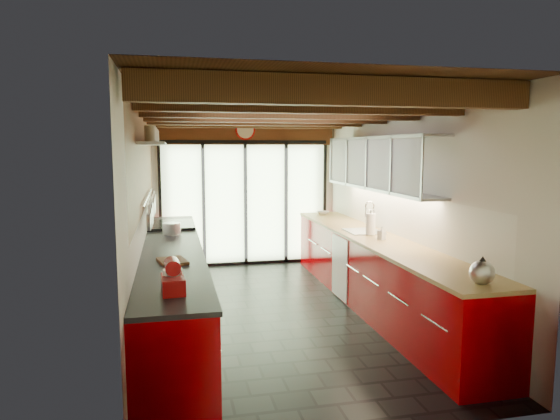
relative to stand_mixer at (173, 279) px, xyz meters
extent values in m
plane|color=black|center=(1.27, 1.95, -1.03)|extent=(5.50, 5.50, 0.00)
plane|color=silver|center=(1.27, 4.70, 0.27)|extent=(3.20, 0.00, 3.20)
plane|color=silver|center=(1.27, -0.80, 0.27)|extent=(3.20, 0.00, 3.20)
plane|color=silver|center=(-0.33, 1.95, 0.27)|extent=(0.00, 5.50, 5.50)
plane|color=silver|center=(2.87, 1.95, 0.27)|extent=(0.00, 5.50, 5.50)
plane|color=#472814|center=(1.27, 1.95, 1.57)|extent=(5.50, 5.50, 0.00)
cube|color=#593316|center=(1.27, -0.30, 1.45)|extent=(3.14, 0.14, 0.22)
cube|color=#593316|center=(1.27, 0.60, 1.45)|extent=(3.14, 0.14, 0.22)
cube|color=#593316|center=(1.27, 1.50, 1.45)|extent=(3.14, 0.14, 0.22)
cube|color=#593316|center=(1.27, 2.40, 1.45)|extent=(3.14, 0.14, 0.22)
cube|color=#593316|center=(1.27, 3.30, 1.45)|extent=(3.14, 0.14, 0.22)
cube|color=#593316|center=(1.27, 4.20, 1.45)|extent=(3.14, 0.14, 0.22)
cube|color=brown|center=(1.27, 4.66, 1.32)|extent=(3.14, 0.06, 0.50)
plane|color=brown|center=(-0.30, 2.15, 0.94)|extent=(0.00, 4.90, 4.90)
plane|color=#C6EAAD|center=(1.27, 4.68, 0.04)|extent=(2.90, 0.00, 2.90)
cube|color=black|center=(-0.18, 4.67, 0.04)|extent=(0.05, 0.04, 2.15)
cube|color=black|center=(2.72, 4.67, 0.04)|extent=(0.05, 0.04, 2.15)
cube|color=black|center=(1.27, 4.64, 0.04)|extent=(0.06, 0.05, 2.15)
cube|color=black|center=(1.27, 4.64, 1.12)|extent=(2.90, 0.05, 0.06)
cylinder|color=#B2100E|center=(1.27, 4.62, 1.32)|extent=(0.34, 0.04, 0.34)
cylinder|color=beige|center=(1.27, 4.60, 1.32)|extent=(0.28, 0.02, 0.28)
cube|color=#A50003|center=(-0.01, 1.95, -0.59)|extent=(0.65, 5.00, 0.88)
cube|color=black|center=(-0.01, 1.95, -0.13)|extent=(0.68, 5.00, 0.04)
cube|color=silver|center=(-0.01, 3.40, -0.59)|extent=(0.66, 0.90, 0.90)
cube|color=black|center=(-0.01, 3.40, -0.10)|extent=(0.65, 0.90, 0.06)
cube|color=#A50003|center=(2.54, 1.95, -0.59)|extent=(0.65, 5.00, 0.88)
cube|color=tan|center=(2.54, 1.95, -0.13)|extent=(0.68, 5.00, 0.04)
cube|color=white|center=(2.21, 2.35, -0.59)|extent=(0.02, 0.60, 0.84)
cube|color=silver|center=(2.54, 2.35, -0.11)|extent=(0.45, 0.52, 0.02)
cylinder|color=silver|center=(2.69, 2.35, 0.07)|extent=(0.02, 0.02, 0.34)
torus|color=silver|center=(2.63, 2.35, 0.24)|extent=(0.14, 0.02, 0.14)
plane|color=silver|center=(2.53, 2.25, 0.82)|extent=(0.00, 3.00, 3.00)
cube|color=#9EA0A5|center=(2.70, 2.25, 0.48)|extent=(0.34, 3.00, 0.03)
cube|color=#9EA0A5|center=(2.70, 2.25, 1.15)|extent=(0.34, 3.00, 0.03)
cylinder|color=silver|center=(-0.27, 2.25, 0.44)|extent=(0.02, 2.20, 0.02)
cube|color=silver|center=(-0.18, 2.15, 1.07)|extent=(0.28, 2.60, 0.03)
cylinder|color=silver|center=(-0.23, 1.35, 0.26)|extent=(0.04, 0.18, 0.18)
cylinder|color=silver|center=(-0.23, 1.70, 0.26)|extent=(0.04, 0.22, 0.22)
cylinder|color=silver|center=(-0.23, 2.05, 0.26)|extent=(0.04, 0.26, 0.26)
cylinder|color=silver|center=(-0.23, 2.40, 0.26)|extent=(0.04, 0.18, 0.18)
cylinder|color=silver|center=(-0.23, 2.75, 0.26)|extent=(0.04, 0.22, 0.22)
cylinder|color=silver|center=(-0.23, 3.05, 0.26)|extent=(0.04, 0.26, 0.26)
cube|color=#B50E10|center=(0.00, -0.01, -0.04)|extent=(0.20, 0.32, 0.13)
cylinder|color=#B50E10|center=(0.00, -0.03, 0.11)|extent=(0.13, 0.21, 0.12)
cylinder|color=silver|center=(0.00, 0.05, 0.00)|extent=(0.16, 0.16, 0.13)
cylinder|color=silver|center=(0.00, 2.71, -0.03)|extent=(0.27, 0.27, 0.15)
cylinder|color=silver|center=(0.00, 3.10, -0.07)|extent=(0.25, 0.25, 0.09)
cube|color=brown|center=(0.00, 1.04, -0.10)|extent=(0.33, 0.40, 0.03)
sphere|color=silver|center=(2.54, -0.30, -0.01)|extent=(0.24, 0.24, 0.21)
cone|color=black|center=(2.54, -0.30, 0.11)|extent=(0.09, 0.09, 0.06)
cylinder|color=silver|center=(2.54, -0.19, 0.00)|extent=(0.04, 0.08, 0.05)
cylinder|color=white|center=(2.54, 2.10, 0.03)|extent=(0.15, 0.15, 0.28)
cylinder|color=silver|center=(2.54, 2.10, 0.20)|extent=(0.03, 0.03, 0.05)
imported|color=silver|center=(2.54, 1.75, -0.02)|extent=(0.10, 0.10, 0.17)
imported|color=silver|center=(2.54, 4.18, -0.08)|extent=(0.22, 0.22, 0.05)
camera|label=1|loc=(0.01, -3.93, 1.03)|focal=32.00mm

